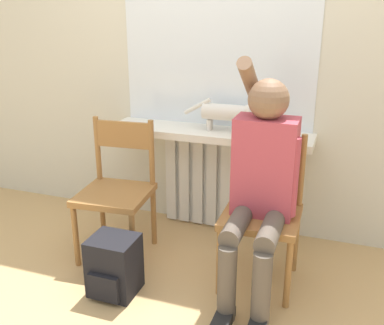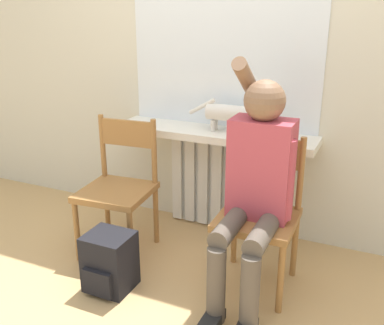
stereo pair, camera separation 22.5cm
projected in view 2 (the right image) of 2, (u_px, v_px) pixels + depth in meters
The scene contains 10 objects.
ground_plane at pixel (139, 316), 2.41m from camera, with size 12.00×12.00×0.00m, color tan.
wall_with_window at pixel (225, 40), 3.01m from camera, with size 7.00×0.06×2.70m.
radiator at pixel (218, 181), 3.27m from camera, with size 0.74×0.08×0.72m.
windowsill at pixel (214, 134), 3.05m from camera, with size 1.40×0.32×0.05m.
window_glass at pixel (224, 24), 2.94m from camera, with size 1.34×0.01×1.37m.
chair_left at pixel (119, 186), 2.94m from camera, with size 0.47×0.47×0.89m.
chair_right at pixel (259, 212), 2.57m from camera, with size 0.44×0.44×0.89m.
person at pixel (256, 181), 2.40m from camera, with size 0.36×0.96×1.34m.
cat at pixel (234, 113), 2.95m from camera, with size 0.52×0.11×0.22m.
backpack at pixel (109, 262), 2.60m from camera, with size 0.26×0.26×0.34m.
Camera 2 is at (1.08, -1.70, 1.59)m, focal length 42.00 mm.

